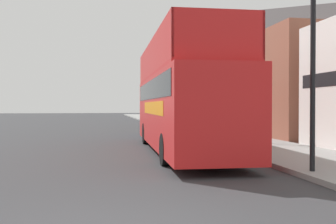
% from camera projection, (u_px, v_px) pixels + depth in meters
% --- Properties ---
extents(ground_plane, '(144.00, 144.00, 0.00)m').
position_uv_depth(ground_plane, '(101.00, 133.00, 25.96)').
color(ground_plane, '#333335').
extents(sidewalk, '(3.71, 108.00, 0.14)m').
position_uv_depth(sidewalk, '(210.00, 134.00, 24.15)').
color(sidewalk, gray).
rests_on(sidewalk, ground_plane).
extents(brick_terrace_rear, '(6.00, 20.95, 8.82)m').
position_uv_depth(brick_terrace_rear, '(259.00, 70.00, 28.83)').
color(brick_terrace_rear, '#935642').
rests_on(brick_terrace_rear, ground_plane).
extents(tour_bus, '(2.80, 11.29, 4.25)m').
position_uv_depth(tour_bus, '(182.00, 104.00, 15.19)').
color(tour_bus, red).
rests_on(tour_bus, ground_plane).
extents(parked_car_ahead_of_bus, '(1.80, 4.23, 1.42)m').
position_uv_depth(parked_car_ahead_of_bus, '(164.00, 125.00, 23.24)').
color(parked_car_ahead_of_bus, navy).
rests_on(parked_car_ahead_of_bus, ground_plane).
extents(lamp_post_nearest, '(0.35, 0.35, 5.12)m').
position_uv_depth(lamp_post_nearest, '(313.00, 32.00, 9.85)').
color(lamp_post_nearest, black).
rests_on(lamp_post_nearest, sidewalk).
extents(lamp_post_second, '(0.35, 0.35, 4.83)m').
position_uv_depth(lamp_post_second, '(218.00, 71.00, 18.68)').
color(lamp_post_second, black).
rests_on(lamp_post_second, sidewalk).
extents(lamp_post_third, '(0.35, 0.35, 4.34)m').
position_uv_depth(lamp_post_third, '(177.00, 86.00, 27.44)').
color(lamp_post_third, black).
rests_on(lamp_post_third, sidewalk).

